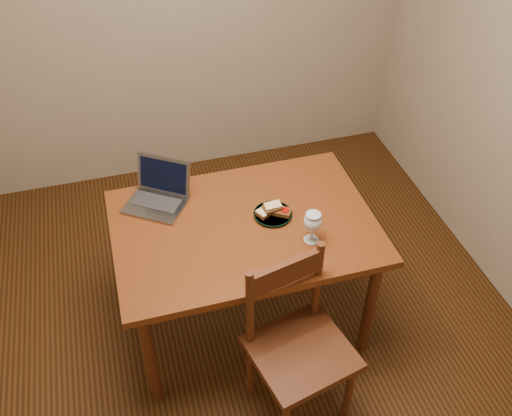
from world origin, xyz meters
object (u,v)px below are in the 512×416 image
object	(u,v)px
chair	(299,341)
table	(244,237)
laptop	(159,191)
milk_glass	(312,227)
plate	(273,214)

from	to	relation	value
chair	table	bearing A→B (deg)	87.01
laptop	milk_glass	bearing A→B (deg)	-3.17
laptop	plate	bearing A→B (deg)	6.16
chair	laptop	world-z (taller)	laptop
plate	milk_glass	size ratio (longest dim) A/B	1.14
table	milk_glass	bearing A→B (deg)	-34.95
chair	laptop	size ratio (longest dim) A/B	1.32
milk_glass	laptop	xyz separation A→B (m)	(-0.66, 0.50, -0.03)
table	plate	xyz separation A→B (m)	(0.16, 0.02, 0.09)
chair	plate	size ratio (longest dim) A/B	2.65
table	chair	size ratio (longest dim) A/B	2.51
table	laptop	xyz separation A→B (m)	(-0.37, 0.30, 0.14)
milk_glass	laptop	bearing A→B (deg)	142.70
laptop	chair	bearing A→B (deg)	-27.66
table	chair	world-z (taller)	chair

